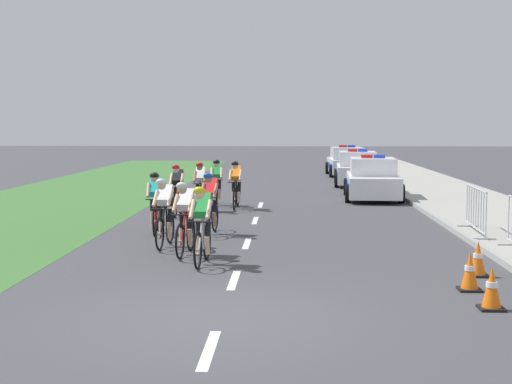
{
  "coord_description": "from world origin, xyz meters",
  "views": [
    {
      "loc": [
        0.95,
        -10.15,
        2.7
      ],
      "look_at": [
        0.17,
        7.29,
        1.1
      ],
      "focal_mm": 52.51,
      "sensor_mm": 36.0,
      "label": 1
    }
  ],
  "objects_px": {
    "cyclist_sixth": "(178,189)",
    "cyclist_eighth": "(217,182)",
    "cyclist_fourth": "(210,202)",
    "cyclist_fifth": "(155,202)",
    "cyclist_seventh": "(200,186)",
    "traffic_cone_mid": "(470,272)",
    "police_car_second": "(357,170)",
    "police_car_nearest": "(373,180)",
    "traffic_cone_near": "(478,259)",
    "cyclist_third": "(165,211)",
    "police_car_third": "(347,163)",
    "crowd_barrier_rear": "(476,211)",
    "cyclist_second": "(185,217)",
    "cyclist_lead": "(202,224)",
    "cyclist_ninth": "(236,184)",
    "traffic_cone_far": "(492,289)"
  },
  "relations": [
    {
      "from": "cyclist_eighth",
      "to": "police_car_third",
      "type": "relative_size",
      "value": 0.39
    },
    {
      "from": "police_car_third",
      "to": "cyclist_fourth",
      "type": "bearing_deg",
      "value": -103.1
    },
    {
      "from": "cyclist_lead",
      "to": "cyclist_seventh",
      "type": "relative_size",
      "value": 1.0
    },
    {
      "from": "cyclist_fourth",
      "to": "cyclist_fifth",
      "type": "relative_size",
      "value": 1.0
    },
    {
      "from": "cyclist_eighth",
      "to": "police_car_third",
      "type": "xyz_separation_m",
      "value": [
        5.39,
        14.57,
        -0.11
      ]
    },
    {
      "from": "traffic_cone_near",
      "to": "crowd_barrier_rear",
      "type": "bearing_deg",
      "value": 76.73
    },
    {
      "from": "police_car_third",
      "to": "traffic_cone_mid",
      "type": "height_order",
      "value": "police_car_third"
    },
    {
      "from": "police_car_nearest",
      "to": "cyclist_seventh",
      "type": "bearing_deg",
      "value": -144.91
    },
    {
      "from": "cyclist_sixth",
      "to": "cyclist_seventh",
      "type": "distance_m",
      "value": 1.36
    },
    {
      "from": "police_car_nearest",
      "to": "cyclist_ninth",
      "type": "bearing_deg",
      "value": -144.11
    },
    {
      "from": "cyclist_eighth",
      "to": "police_car_second",
      "type": "height_order",
      "value": "police_car_second"
    },
    {
      "from": "cyclist_ninth",
      "to": "cyclist_fourth",
      "type": "bearing_deg",
      "value": -92.37
    },
    {
      "from": "cyclist_seventh",
      "to": "traffic_cone_mid",
      "type": "relative_size",
      "value": 2.69
    },
    {
      "from": "cyclist_third",
      "to": "police_car_nearest",
      "type": "bearing_deg",
      "value": 62.12
    },
    {
      "from": "traffic_cone_mid",
      "to": "traffic_cone_far",
      "type": "distance_m",
      "value": 1.24
    },
    {
      "from": "cyclist_fourth",
      "to": "cyclist_seventh",
      "type": "height_order",
      "value": "same"
    },
    {
      "from": "cyclist_seventh",
      "to": "police_car_second",
      "type": "bearing_deg",
      "value": 60.42
    },
    {
      "from": "police_car_second",
      "to": "traffic_cone_mid",
      "type": "relative_size",
      "value": 7.01
    },
    {
      "from": "cyclist_lead",
      "to": "police_car_third",
      "type": "bearing_deg",
      "value": 79.47
    },
    {
      "from": "police_car_third",
      "to": "crowd_barrier_rear",
      "type": "distance_m",
      "value": 21.35
    },
    {
      "from": "cyclist_second",
      "to": "cyclist_sixth",
      "type": "height_order",
      "value": "same"
    },
    {
      "from": "cyclist_ninth",
      "to": "traffic_cone_near",
      "type": "height_order",
      "value": "cyclist_ninth"
    },
    {
      "from": "cyclist_lead",
      "to": "cyclist_third",
      "type": "height_order",
      "value": "same"
    },
    {
      "from": "cyclist_sixth",
      "to": "cyclist_seventh",
      "type": "relative_size",
      "value": 1.0
    },
    {
      "from": "cyclist_fifth",
      "to": "cyclist_seventh",
      "type": "height_order",
      "value": "same"
    },
    {
      "from": "traffic_cone_mid",
      "to": "police_car_third",
      "type": "bearing_deg",
      "value": 89.87
    },
    {
      "from": "cyclist_sixth",
      "to": "cyclist_seventh",
      "type": "height_order",
      "value": "same"
    },
    {
      "from": "cyclist_third",
      "to": "traffic_cone_near",
      "type": "distance_m",
      "value": 6.73
    },
    {
      "from": "police_car_third",
      "to": "traffic_cone_far",
      "type": "distance_m",
      "value": 28.27
    },
    {
      "from": "cyclist_fifth",
      "to": "cyclist_sixth",
      "type": "relative_size",
      "value": 1.0
    },
    {
      "from": "cyclist_fourth",
      "to": "traffic_cone_mid",
      "type": "height_order",
      "value": "cyclist_fourth"
    },
    {
      "from": "cyclist_third",
      "to": "cyclist_fourth",
      "type": "distance_m",
      "value": 2.07
    },
    {
      "from": "police_car_nearest",
      "to": "traffic_cone_near",
      "type": "distance_m",
      "value": 13.69
    },
    {
      "from": "cyclist_sixth",
      "to": "cyclist_eighth",
      "type": "distance_m",
      "value": 3.03
    },
    {
      "from": "cyclist_fourth",
      "to": "traffic_cone_far",
      "type": "bearing_deg",
      "value": -55.97
    },
    {
      "from": "police_car_nearest",
      "to": "traffic_cone_near",
      "type": "bearing_deg",
      "value": -88.51
    },
    {
      "from": "cyclist_fifth",
      "to": "traffic_cone_mid",
      "type": "height_order",
      "value": "cyclist_fifth"
    },
    {
      "from": "cyclist_seventh",
      "to": "police_car_nearest",
      "type": "relative_size",
      "value": 0.38
    },
    {
      "from": "cyclist_lead",
      "to": "traffic_cone_near",
      "type": "bearing_deg",
      "value": -9.89
    },
    {
      "from": "cyclist_second",
      "to": "cyclist_fifth",
      "type": "xyz_separation_m",
      "value": [
        -1.16,
        3.02,
        0.0
      ]
    },
    {
      "from": "cyclist_third",
      "to": "police_car_second",
      "type": "xyz_separation_m",
      "value": [
        5.71,
        16.86,
        -0.11
      ]
    },
    {
      "from": "police_car_nearest",
      "to": "police_car_second",
      "type": "relative_size",
      "value": 1.0
    },
    {
      "from": "crowd_barrier_rear",
      "to": "police_car_second",
      "type": "bearing_deg",
      "value": 95.39
    },
    {
      "from": "cyclist_lead",
      "to": "cyclist_eighth",
      "type": "relative_size",
      "value": 1.0
    },
    {
      "from": "police_car_second",
      "to": "police_car_third",
      "type": "xyz_separation_m",
      "value": [
        0.0,
        6.11,
        0.0
      ]
    },
    {
      "from": "cyclist_third",
      "to": "cyclist_sixth",
      "type": "relative_size",
      "value": 1.0
    },
    {
      "from": "cyclist_eighth",
      "to": "police_car_third",
      "type": "distance_m",
      "value": 15.54
    },
    {
      "from": "cyclist_fifth",
      "to": "traffic_cone_mid",
      "type": "relative_size",
      "value": 2.69
    },
    {
      "from": "cyclist_eighth",
      "to": "traffic_cone_mid",
      "type": "xyz_separation_m",
      "value": [
        5.32,
        -12.46,
        -0.48
      ]
    },
    {
      "from": "traffic_cone_mid",
      "to": "cyclist_fifth",
      "type": "bearing_deg",
      "value": 135.57
    }
  ]
}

